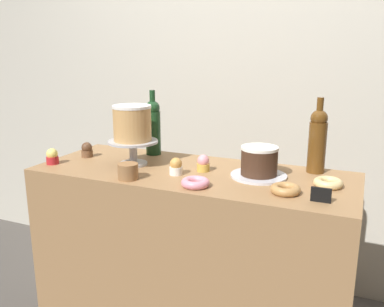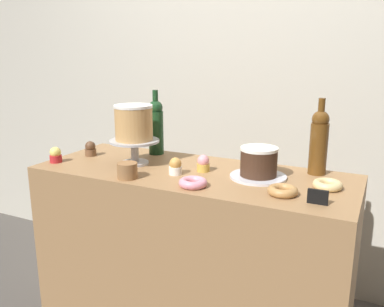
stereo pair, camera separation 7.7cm
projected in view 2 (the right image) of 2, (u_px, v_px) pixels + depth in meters
name	position (u px, v px, depth m)	size (l,w,h in m)	color
back_wall	(254.00, 76.00, 2.44)	(6.00, 0.05, 2.60)	#BCB7A8
display_counter	(192.00, 267.00, 1.91)	(1.40, 0.55, 0.93)	#997047
cake_stand_pedestal	(135.00, 148.00, 1.88)	(0.23, 0.23, 0.12)	#B2B2B7
white_layer_cake	(134.00, 123.00, 1.86)	(0.17, 0.17, 0.16)	tan
silver_serving_platter	(258.00, 177.00, 1.70)	(0.24, 0.24, 0.01)	silver
chocolate_round_cake	(259.00, 161.00, 1.68)	(0.15, 0.15, 0.12)	#3D2619
wine_bottle_green	(156.00, 126.00, 2.06)	(0.08, 0.08, 0.33)	#193D1E
wine_bottle_amber	(319.00, 141.00, 1.72)	(0.08, 0.08, 0.33)	#5B3814
cupcake_lemon	(56.00, 155.00, 1.93)	(0.06, 0.06, 0.07)	red
cupcake_chocolate	(90.00, 149.00, 2.05)	(0.06, 0.06, 0.07)	brown
cupcake_caramel	(175.00, 166.00, 1.74)	(0.06, 0.06, 0.07)	white
cupcake_strawberry	(203.00, 164.00, 1.78)	(0.06, 0.06, 0.07)	gold
donut_pink	(193.00, 183.00, 1.59)	(0.11, 0.11, 0.03)	pink
donut_maple	(283.00, 191.00, 1.50)	(0.11, 0.11, 0.03)	#B27F47
donut_glazed	(327.00, 185.00, 1.56)	(0.11, 0.11, 0.03)	#E0C17F
cookie_stack	(127.00, 171.00, 1.69)	(0.08, 0.08, 0.07)	olive
price_sign_chalkboard	(318.00, 197.00, 1.40)	(0.07, 0.01, 0.05)	black
coffee_cup_ceramic	(262.00, 157.00, 1.86)	(0.08, 0.08, 0.08)	#282828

